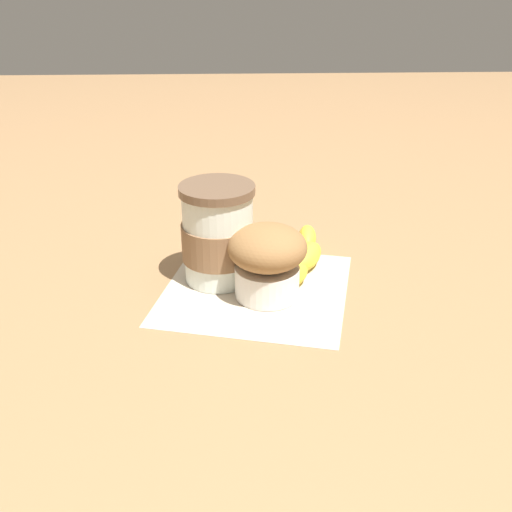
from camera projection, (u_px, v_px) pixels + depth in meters
name	position (u px, v px, depth m)	size (l,w,h in m)	color
ground_plane	(256.00, 289.00, 0.72)	(3.00, 3.00, 0.00)	#936D47
paper_napkin	(256.00, 289.00, 0.72)	(0.22, 0.22, 0.00)	beige
coffee_cup	(218.00, 235.00, 0.72)	(0.09, 0.09, 0.12)	silver
muffin	(267.00, 259.00, 0.69)	(0.09, 0.09, 0.09)	white
banana	(303.00, 256.00, 0.77)	(0.08, 0.16, 0.03)	yellow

